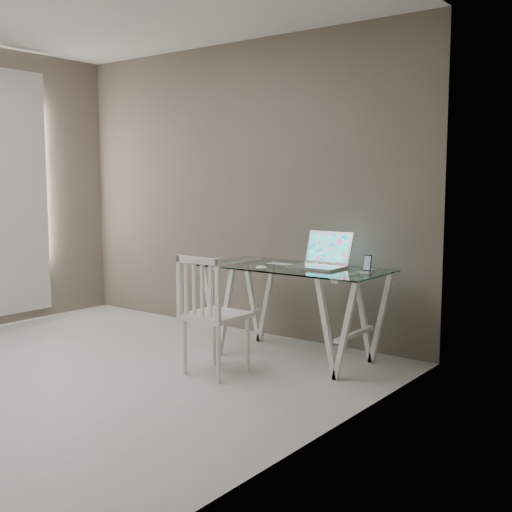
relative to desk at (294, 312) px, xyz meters
The scene contains 7 objects.
room 2.39m from the desk, 122.39° to the right, with size 4.50×4.52×2.71m.
desk is the anchor object (origin of this frame).
chair 0.80m from the desk, 107.27° to the right, with size 0.41×0.41×0.89m.
laptop 0.48m from the desk, 33.55° to the left, with size 0.40×0.37×0.27m.
keyboard 0.39m from the desk, 164.93° to the left, with size 0.27×0.11×0.01m, color silver.
mouse 0.49m from the desk, 109.57° to the right, with size 0.11×0.06×0.03m, color white.
phone_dock 0.75m from the desk, ahead, with size 0.07×0.07×0.14m.
Camera 1 is at (3.79, -2.51, 1.43)m, focal length 45.00 mm.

